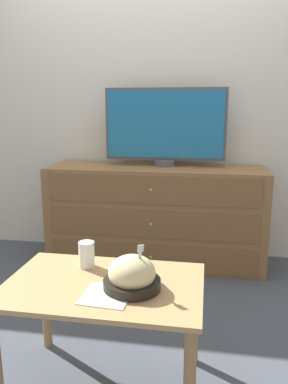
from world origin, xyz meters
name	(u,v)px	position (x,y,z in m)	size (l,w,h in m)	color
ground_plane	(154,249)	(0.00, 0.00, 0.00)	(12.00, 12.00, 0.00)	#474C56
wall_back	(155,94)	(0.00, 0.03, 1.30)	(12.00, 0.05, 2.60)	silver
dresser	(155,216)	(0.05, -0.26, 0.38)	(1.65, 0.47, 0.76)	olive
tv	(165,126)	(0.10, -0.17, 1.06)	(0.92, 0.16, 0.59)	#515156
coffee_table	(104,301)	(0.02, -1.65, 0.41)	(0.81, 0.53, 0.49)	tan
takeout_bowl	(132,276)	(0.15, -1.68, 0.55)	(0.23, 0.23, 0.20)	black
drink_cup	(87,256)	(-0.09, -1.51, 0.54)	(0.07, 0.07, 0.12)	white
napkin	(107,295)	(0.07, -1.75, 0.50)	(0.19, 0.19, 0.00)	white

